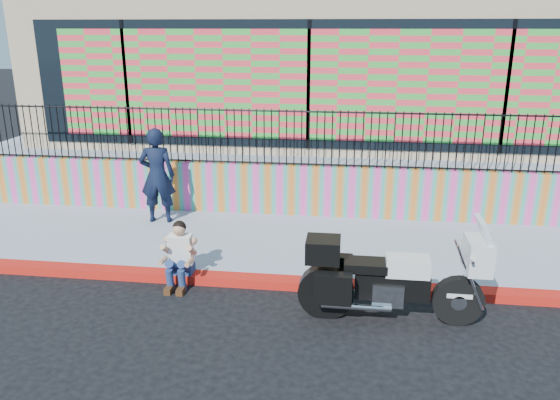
# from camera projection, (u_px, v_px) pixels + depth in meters

# --- Properties ---
(ground) EXTENTS (90.00, 90.00, 0.00)m
(ground) POSITION_uv_depth(u_px,v_px,m) (286.00, 287.00, 8.99)
(ground) COLOR black
(ground) RESTS_ON ground
(red_curb) EXTENTS (16.00, 0.30, 0.15)m
(red_curb) POSITION_uv_depth(u_px,v_px,m) (286.00, 283.00, 8.96)
(red_curb) COLOR red
(red_curb) RESTS_ON ground
(sidewalk) EXTENTS (16.00, 3.00, 0.15)m
(sidewalk) POSITION_uv_depth(u_px,v_px,m) (296.00, 245.00, 10.52)
(sidewalk) COLOR #8791A3
(sidewalk) RESTS_ON ground
(mural_wall) EXTENTS (16.00, 0.20, 1.10)m
(mural_wall) POSITION_uv_depth(u_px,v_px,m) (304.00, 190.00, 11.84)
(mural_wall) COLOR #F340A4
(mural_wall) RESTS_ON sidewalk
(metal_fence) EXTENTS (15.80, 0.04, 1.20)m
(metal_fence) POSITION_uv_depth(u_px,v_px,m) (304.00, 138.00, 11.50)
(metal_fence) COLOR black
(metal_fence) RESTS_ON mural_wall
(elevated_platform) EXTENTS (16.00, 10.00, 1.25)m
(elevated_platform) POSITION_uv_depth(u_px,v_px,m) (318.00, 145.00, 16.69)
(elevated_platform) COLOR #8791A3
(elevated_platform) RESTS_ON ground
(storefront_building) EXTENTS (14.00, 8.06, 4.00)m
(storefront_building) POSITION_uv_depth(u_px,v_px,m) (320.00, 58.00, 15.69)
(storefront_building) COLOR tan
(storefront_building) RESTS_ON elevated_platform
(police_motorcycle) EXTENTS (2.61, 0.86, 1.63)m
(police_motorcycle) POSITION_uv_depth(u_px,v_px,m) (389.00, 277.00, 7.80)
(police_motorcycle) COLOR black
(police_motorcycle) RESTS_ON ground
(police_officer) EXTENTS (0.78, 0.56, 2.00)m
(police_officer) POSITION_uv_depth(u_px,v_px,m) (157.00, 176.00, 11.30)
(police_officer) COLOR black
(police_officer) RESTS_ON sidewalk
(seated_man) EXTENTS (0.54, 0.71, 1.06)m
(seated_man) POSITION_uv_depth(u_px,v_px,m) (179.00, 261.00, 8.90)
(seated_man) COLOR navy
(seated_man) RESTS_ON ground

